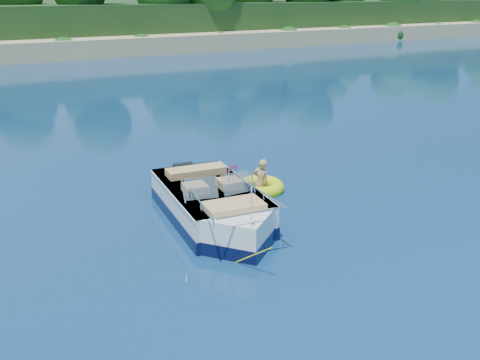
{
  "coord_description": "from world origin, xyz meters",
  "views": [
    {
      "loc": [
        -7.48,
        -8.85,
        5.17
      ],
      "look_at": [
        -1.41,
        1.66,
        0.85
      ],
      "focal_mm": 40.0,
      "sensor_mm": 36.0,
      "label": 1
    }
  ],
  "objects": [
    {
      "name": "tow_tube",
      "position": [
        -0.16,
        2.75,
        0.09
      ],
      "size": [
        1.46,
        1.46,
        0.36
      ],
      "rotation": [
        0.0,
        0.0,
        -0.08
      ],
      "color": "yellow",
      "rests_on": "ground"
    },
    {
      "name": "boy",
      "position": [
        -0.19,
        2.68,
        0.0
      ],
      "size": [
        0.61,
        0.81,
        1.45
      ],
      "primitive_type": "imported",
      "rotation": [
        0.0,
        -0.17,
        2.01
      ],
      "color": "tan",
      "rests_on": "ground"
    },
    {
      "name": "motorboat",
      "position": [
        -2.22,
        1.43,
        0.35
      ],
      "size": [
        2.34,
        5.41,
        1.8
      ],
      "rotation": [
        0.0,
        0.0,
        -0.12
      ],
      "color": "white",
      "rests_on": "ground"
    },
    {
      "name": "ground",
      "position": [
        0.0,
        0.0,
        0.0
      ],
      "size": [
        160.0,
        160.0,
        0.0
      ],
      "primitive_type": "plane",
      "color": "#092040",
      "rests_on": "ground"
    }
  ]
}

